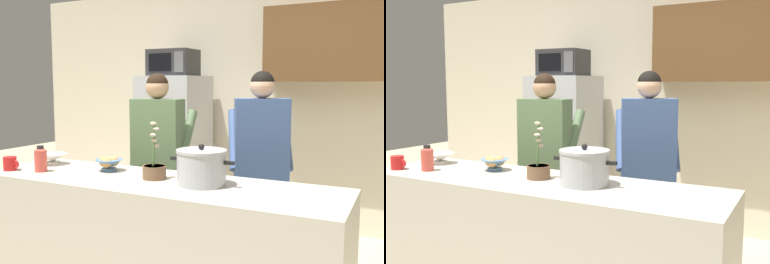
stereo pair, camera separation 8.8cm
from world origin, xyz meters
The scene contains 12 objects.
back_wall_unit centered at (0.27, 2.25, 1.44)m, with size 6.00×0.48×2.60m.
kitchen_island centered at (0.00, 0.00, 0.46)m, with size 2.39×0.68×0.92m, color #BCB7A8.
refrigerator centered at (-0.87, 1.85, 0.80)m, with size 0.64×0.68×1.61m.
microwave centered at (-0.87, 1.83, 1.75)m, with size 0.48×0.37×0.28m.
person_near_pot centered at (-0.41, 0.75, 1.00)m, with size 0.52×0.44×1.61m.
person_by_sink centered at (0.40, 0.94, 1.01)m, with size 0.60×0.56×1.62m.
cooking_pot centered at (0.33, 0.02, 1.03)m, with size 0.42×0.30×0.25m.
coffee_mug centered at (-1.06, -0.18, 0.97)m, with size 0.13×0.09×0.10m.
bread_bowl centered at (-0.42, 0.11, 0.97)m, with size 0.19×0.19×0.10m.
empty_bowl centered at (-0.96, 0.12, 0.97)m, with size 0.21×0.21×0.08m.
bottle_near_edge centered at (-0.83, -0.11, 1.01)m, with size 0.08×0.08×0.18m.
potted_orchid centered at (-0.01, 0.04, 0.98)m, with size 0.15×0.15×0.37m.
Camera 2 is at (1.50, -2.23, 1.52)m, focal length 40.65 mm.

